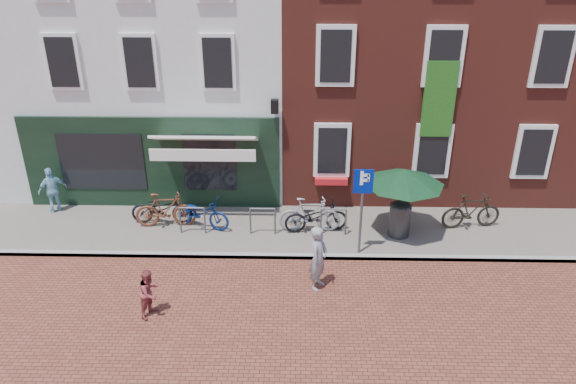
{
  "coord_description": "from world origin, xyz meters",
  "views": [
    {
      "loc": [
        -0.47,
        -12.2,
        7.74
      ],
      "look_at": [
        -0.78,
        0.94,
        1.55
      ],
      "focal_mm": 33.53,
      "sensor_mm": 36.0,
      "label": 1
    }
  ],
  "objects_px": {
    "bicycle_5": "(471,211)",
    "bicycle_2": "(200,213)",
    "boy": "(150,293)",
    "bicycle_0": "(162,209)",
    "bicycle_3": "(310,215)",
    "woman": "(318,258)",
    "parking_sign": "(362,197)",
    "bicycle_1": "(166,210)",
    "litter_bin": "(400,217)",
    "parasol": "(404,174)",
    "cafe_person": "(53,190)",
    "bicycle_4": "(316,216)"
  },
  "relations": [
    {
      "from": "bicycle_0",
      "to": "bicycle_3",
      "type": "bearing_deg",
      "value": -94.94
    },
    {
      "from": "litter_bin",
      "to": "parasol",
      "type": "distance_m",
      "value": 1.29
    },
    {
      "from": "parasol",
      "to": "parking_sign",
      "type": "bearing_deg",
      "value": -139.44
    },
    {
      "from": "bicycle_1",
      "to": "litter_bin",
      "type": "bearing_deg",
      "value": -98.69
    },
    {
      "from": "parasol",
      "to": "cafe_person",
      "type": "distance_m",
      "value": 10.52
    },
    {
      "from": "bicycle_5",
      "to": "woman",
      "type": "bearing_deg",
      "value": 114.58
    },
    {
      "from": "bicycle_0",
      "to": "parasol",
      "type": "bearing_deg",
      "value": -93.77
    },
    {
      "from": "cafe_person",
      "to": "bicycle_2",
      "type": "bearing_deg",
      "value": 130.78
    },
    {
      "from": "woman",
      "to": "bicycle_5",
      "type": "distance_m",
      "value": 5.39
    },
    {
      "from": "boy",
      "to": "bicycle_0",
      "type": "bearing_deg",
      "value": 33.62
    },
    {
      "from": "bicycle_5",
      "to": "parking_sign",
      "type": "bearing_deg",
      "value": 105.21
    },
    {
      "from": "parasol",
      "to": "bicycle_1",
      "type": "relative_size",
      "value": 1.27
    },
    {
      "from": "bicycle_1",
      "to": "bicycle_4",
      "type": "bearing_deg",
      "value": -98.26
    },
    {
      "from": "boy",
      "to": "bicycle_1",
      "type": "height_order",
      "value": "boy"
    },
    {
      "from": "litter_bin",
      "to": "bicycle_4",
      "type": "height_order",
      "value": "litter_bin"
    },
    {
      "from": "woman",
      "to": "bicycle_0",
      "type": "bearing_deg",
      "value": 81.0
    },
    {
      "from": "parasol",
      "to": "bicycle_3",
      "type": "height_order",
      "value": "parasol"
    },
    {
      "from": "parasol",
      "to": "boy",
      "type": "bearing_deg",
      "value": -149.28
    },
    {
      "from": "parking_sign",
      "to": "woman",
      "type": "height_order",
      "value": "parking_sign"
    },
    {
      "from": "litter_bin",
      "to": "bicycle_1",
      "type": "relative_size",
      "value": 0.63
    },
    {
      "from": "parking_sign",
      "to": "boy",
      "type": "height_order",
      "value": "parking_sign"
    },
    {
      "from": "cafe_person",
      "to": "boy",
      "type": "bearing_deg",
      "value": 93.14
    },
    {
      "from": "bicycle_1",
      "to": "bicycle_5",
      "type": "relative_size",
      "value": 1.0
    },
    {
      "from": "bicycle_5",
      "to": "bicycle_2",
      "type": "bearing_deg",
      "value": 82.82
    },
    {
      "from": "litter_bin",
      "to": "bicycle_2",
      "type": "distance_m",
      "value": 5.72
    },
    {
      "from": "parking_sign",
      "to": "parasol",
      "type": "relative_size",
      "value": 1.08
    },
    {
      "from": "boy",
      "to": "parking_sign",
      "type": "bearing_deg",
      "value": -38.23
    },
    {
      "from": "bicycle_3",
      "to": "woman",
      "type": "bearing_deg",
      "value": -177.77
    },
    {
      "from": "bicycle_2",
      "to": "bicycle_3",
      "type": "relative_size",
      "value": 1.03
    },
    {
      "from": "cafe_person",
      "to": "parasol",
      "type": "bearing_deg",
      "value": 135.74
    },
    {
      "from": "bicycle_2",
      "to": "bicycle_0",
      "type": "bearing_deg",
      "value": 95.3
    },
    {
      "from": "litter_bin",
      "to": "bicycle_5",
      "type": "height_order",
      "value": "litter_bin"
    },
    {
      "from": "bicycle_4",
      "to": "parasol",
      "type": "bearing_deg",
      "value": -101.28
    },
    {
      "from": "bicycle_4",
      "to": "bicycle_5",
      "type": "distance_m",
      "value": 4.51
    },
    {
      "from": "boy",
      "to": "bicycle_5",
      "type": "height_order",
      "value": "boy"
    },
    {
      "from": "parking_sign",
      "to": "boy",
      "type": "relative_size",
      "value": 2.07
    },
    {
      "from": "bicycle_0",
      "to": "bicycle_1",
      "type": "distance_m",
      "value": 0.24
    },
    {
      "from": "woman",
      "to": "cafe_person",
      "type": "distance_m",
      "value": 8.81
    },
    {
      "from": "bicycle_2",
      "to": "bicycle_5",
      "type": "bearing_deg",
      "value": -71.73
    },
    {
      "from": "parasol",
      "to": "woman",
      "type": "bearing_deg",
      "value": -133.41
    },
    {
      "from": "bicycle_3",
      "to": "bicycle_4",
      "type": "height_order",
      "value": "bicycle_3"
    },
    {
      "from": "litter_bin",
      "to": "bicycle_0",
      "type": "distance_m",
      "value": 6.89
    },
    {
      "from": "parking_sign",
      "to": "bicycle_1",
      "type": "distance_m",
      "value": 5.77
    },
    {
      "from": "parking_sign",
      "to": "bicycle_1",
      "type": "relative_size",
      "value": 1.38
    },
    {
      "from": "cafe_person",
      "to": "bicycle_3",
      "type": "height_order",
      "value": "cafe_person"
    },
    {
      "from": "litter_bin",
      "to": "parking_sign",
      "type": "bearing_deg",
      "value": -140.91
    },
    {
      "from": "bicycle_2",
      "to": "bicycle_5",
      "type": "xyz_separation_m",
      "value": [
        7.85,
        0.18,
        0.05
      ]
    },
    {
      "from": "parasol",
      "to": "cafe_person",
      "type": "xyz_separation_m",
      "value": [
        -10.39,
        1.17,
        -1.14
      ]
    },
    {
      "from": "parking_sign",
      "to": "bicycle_2",
      "type": "xyz_separation_m",
      "value": [
        -4.49,
        1.29,
        -1.18
      ]
    },
    {
      "from": "parasol",
      "to": "bicycle_4",
      "type": "bearing_deg",
      "value": 177.79
    }
  ]
}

